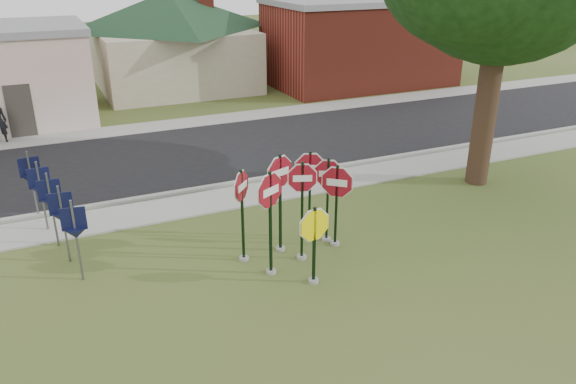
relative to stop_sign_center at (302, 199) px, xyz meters
name	(u,v)px	position (x,y,z in m)	size (l,w,h in m)	color
ground	(325,284)	(-0.03, -1.29, -1.61)	(120.00, 120.00, 0.00)	#3D531F
sidewalk_near	(242,196)	(-0.03, 4.21, -1.58)	(60.00, 1.60, 0.06)	gray
road	(201,154)	(-0.03, 8.71, -1.59)	(60.00, 7.00, 0.04)	black
sidewalk_far	(173,125)	(-0.03, 13.01, -1.58)	(60.00, 1.60, 0.06)	gray
curb	(231,184)	(-0.03, 5.21, -1.54)	(60.00, 0.20, 0.14)	gray
stop_sign_center	(302,199)	(0.00, 0.00, 0.00)	(0.93, 0.35, 2.63)	gray
stop_sign_yellow	(314,237)	(-0.23, -1.10, -0.45)	(1.07, 0.24, 1.99)	gray
stop_sign_left	(270,208)	(-0.96, -0.33, 0.08)	(1.02, 0.55, 2.68)	gray
stop_sign_right	(337,195)	(1.10, 0.30, -0.21)	(0.86, 0.75, 2.30)	gray
stop_sign_back_right	(310,182)	(0.69, 0.98, -0.06)	(1.06, 0.37, 2.50)	gray
stop_sign_back_left	(280,189)	(-0.30, 0.61, 0.08)	(1.06, 0.43, 2.69)	gray
stop_sign_far_right	(328,189)	(1.01, 0.60, -0.16)	(0.88, 0.53, 2.39)	gray
stop_sign_far_left	(242,204)	(-1.32, 0.53, -0.10)	(0.72, 0.75, 2.47)	gray
route_sign_row	(51,202)	(-5.43, 3.21, -0.39)	(1.43, 4.63, 2.00)	#59595E
building_house	(170,21)	(1.97, 20.71, 2.03)	(11.60, 11.60, 6.20)	#BBAF95
building_brick	(360,42)	(11.97, 17.21, 0.79)	(10.20, 6.20, 4.75)	maroon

